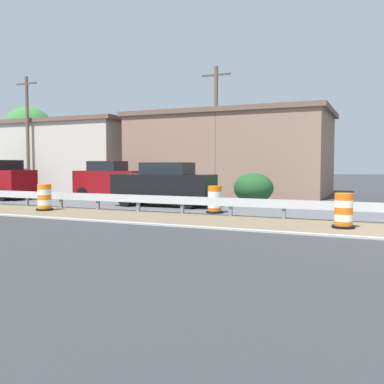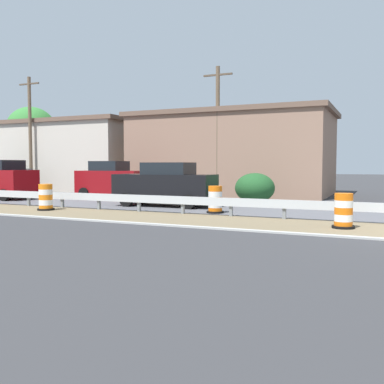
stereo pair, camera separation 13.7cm
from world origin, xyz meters
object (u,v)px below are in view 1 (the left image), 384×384
object	(u,v)px
traffic_barrel_nearest	(343,212)
traffic_barrel_mid	(45,198)
car_trailing_far_lane	(164,184)
utility_pole_mid	(28,132)
car_mid_far_lane	(110,180)
utility_pole_near	(216,130)
traffic_barrel_close	(215,201)

from	to	relation	value
traffic_barrel_nearest	traffic_barrel_mid	xyz separation A→B (m)	(0.34, 12.27, 0.02)
traffic_barrel_nearest	car_trailing_far_lane	bearing A→B (deg)	63.94
traffic_barrel_nearest	utility_pole_mid	bearing A→B (deg)	66.11
traffic_barrel_nearest	traffic_barrel_mid	world-z (taller)	traffic_barrel_mid
car_trailing_far_lane	utility_pole_mid	size ratio (longest dim) A/B	0.59
car_mid_far_lane	utility_pole_near	distance (m)	6.97
traffic_barrel_mid	utility_pole_mid	xyz separation A→B (m)	(9.65, 10.28, 3.79)
traffic_barrel_close	utility_pole_near	xyz separation A→B (m)	(7.94, 2.91, 3.55)
car_mid_far_lane	utility_pole_near	world-z (taller)	utility_pole_near
traffic_barrel_nearest	traffic_barrel_mid	distance (m)	12.27
traffic_barrel_close	car_trailing_far_lane	distance (m)	3.70
utility_pole_near	traffic_barrel_nearest	bearing A→B (deg)	-141.82
traffic_barrel_close	traffic_barrel_mid	xyz separation A→B (m)	(-1.99, 7.10, 0.01)
utility_pole_near	utility_pole_mid	bearing A→B (deg)	91.11
traffic_barrel_nearest	traffic_barrel_close	distance (m)	5.67
traffic_barrel_nearest	traffic_barrel_mid	size ratio (longest dim) A/B	0.96
traffic_barrel_mid	utility_pole_near	xyz separation A→B (m)	(9.93, -4.19, 3.54)
traffic_barrel_nearest	utility_pole_near	world-z (taller)	utility_pole_near
traffic_barrel_mid	utility_pole_mid	world-z (taller)	utility_pole_mid
traffic_barrel_close	car_mid_far_lane	distance (m)	9.75
utility_pole_near	utility_pole_mid	distance (m)	14.48
traffic_barrel_nearest	utility_pole_near	size ratio (longest dim) A/B	0.14
car_trailing_far_lane	traffic_barrel_close	bearing A→B (deg)	149.01
traffic_barrel_nearest	car_trailing_far_lane	size ratio (longest dim) A/B	0.22
car_trailing_far_lane	utility_pole_near	bearing A→B (deg)	-95.01
car_mid_far_lane	traffic_barrel_close	bearing A→B (deg)	-31.84
traffic_barrel_nearest	car_mid_far_lane	distance (m)	15.39
car_mid_far_lane	car_trailing_far_lane	distance (m)	6.07
utility_pole_mid	car_trailing_far_lane	bearing A→B (deg)	-112.58
traffic_barrel_close	utility_pole_near	distance (m)	9.17
traffic_barrel_nearest	traffic_barrel_close	xyz separation A→B (m)	(2.33, 5.17, 0.01)
car_mid_far_lane	car_trailing_far_lane	bearing A→B (deg)	-32.59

